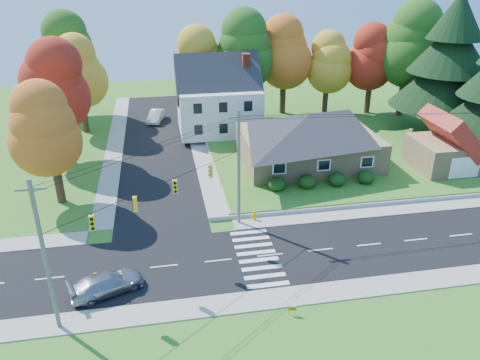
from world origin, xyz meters
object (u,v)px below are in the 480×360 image
at_px(silver_sedan, 107,283).
at_px(white_car, 156,116).
at_px(ranch_house, 309,138).
at_px(fire_hydrant, 254,216).

xyz_separation_m(silver_sedan, white_car, (3.94, 37.04, 0.06)).
bearing_deg(silver_sedan, ranch_house, -69.37).
relative_size(ranch_house, silver_sedan, 2.97).
bearing_deg(white_car, silver_sedan, -82.29).
xyz_separation_m(ranch_house, silver_sedan, (-19.84, -18.29, -2.53)).
bearing_deg(ranch_house, silver_sedan, -137.32).
bearing_deg(fire_hydrant, silver_sedan, -146.57).
height_order(ranch_house, silver_sedan, ranch_house).
xyz_separation_m(ranch_house, white_car, (-15.90, 18.74, -2.47)).
bearing_deg(white_car, ranch_house, -35.92).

